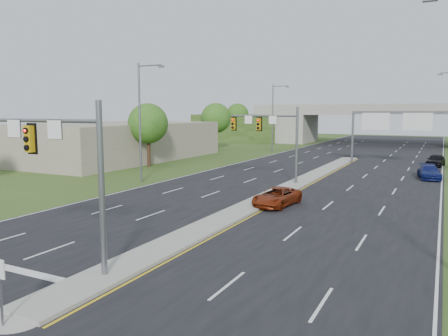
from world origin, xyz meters
TOP-DOWN VIEW (x-y plane):
  - ground at (0.00, 0.00)m, footprint 240.00×240.00m
  - road at (0.00, 35.00)m, footprint 24.00×160.00m
  - median at (0.00, 23.00)m, footprint 2.00×54.00m
  - median_nose at (0.00, -4.00)m, footprint 2.00×2.00m
  - lane_markings at (-0.60, 28.91)m, footprint 23.72×160.00m
  - signal_mast_near at (-2.26, -0.07)m, footprint 6.62×0.60m
  - signal_mast_far at (-2.26, 24.93)m, footprint 6.62×0.60m
  - sign_gantry at (6.68, 44.92)m, footprint 11.58×0.44m
  - overpass at (0.00, 80.00)m, footprint 80.00×14.00m
  - lightpole_l_mid at (-13.30, 20.00)m, footprint 2.85×0.25m
  - lightpole_l_far at (-13.30, 55.00)m, footprint 2.85×0.25m
  - tree_l_near at (-20.00, 30.00)m, footprint 4.80×4.80m
  - tree_l_mid at (-24.00, 55.00)m, footprint 5.20×5.20m
  - tree_back_a at (-38.00, 94.00)m, footprint 6.00×6.00m
  - tree_back_b at (-24.00, 94.00)m, footprint 5.60×5.60m
  - commercial_building at (-30.00, 35.00)m, footprint 18.00×30.00m
  - car_far_a at (1.50, 15.78)m, footprint 2.61×4.80m
  - car_far_b at (10.64, 34.38)m, footprint 2.56×4.84m
  - car_far_c at (11.00, 45.78)m, footprint 2.36×4.59m

SIDE VIEW (x-z plane):
  - ground at x=0.00m, z-range 0.00..0.00m
  - road at x=0.00m, z-range 0.00..0.02m
  - lane_markings at x=-0.60m, z-range 0.02..0.03m
  - median at x=0.00m, z-range 0.02..0.18m
  - median_nose at x=0.00m, z-range 0.02..0.18m
  - car_far_a at x=1.50m, z-range 0.02..1.30m
  - car_far_b at x=10.64m, z-range 0.02..1.36m
  - car_far_c at x=11.00m, z-range 0.02..1.51m
  - commercial_building at x=-30.00m, z-range 0.00..5.00m
  - overpass at x=0.00m, z-range -0.50..7.60m
  - signal_mast_near at x=-2.26m, z-range 1.23..8.23m
  - signal_mast_far at x=-2.26m, z-range 1.23..8.23m
  - tree_l_near at x=-20.00m, z-range 1.38..8.98m
  - sign_gantry at x=6.68m, z-range 1.90..8.58m
  - tree_l_mid at x=-24.00m, z-range 1.44..9.57m
  - tree_back_b at x=-24.00m, z-range 1.35..9.67m
  - tree_back_a at x=-38.00m, z-range 1.41..10.26m
  - lightpole_l_mid at x=-13.30m, z-range 0.60..11.60m
  - lightpole_l_far at x=-13.30m, z-range 0.60..11.60m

